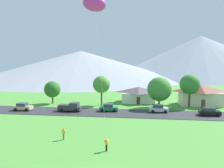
# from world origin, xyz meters

# --- Properties ---
(road_strip) EXTENTS (160.00, 7.80, 0.08)m
(road_strip) POSITION_xyz_m (0.00, 26.83, 0.04)
(road_strip) COLOR #2D2D33
(road_strip) RESTS_ON ground
(mountain_west_ridge) EXTENTS (137.58, 137.58, 32.15)m
(mountain_west_ridge) POSITION_xyz_m (51.45, 156.51, 16.08)
(mountain_west_ridge) COLOR gray
(mountain_west_ridge) RESTS_ON ground
(mountain_far_west_ridge) EXTENTS (136.89, 136.89, 19.21)m
(mountain_far_west_ridge) POSITION_xyz_m (-36.72, 123.53, 9.61)
(mountain_far_west_ridge) COLOR #8E939E
(mountain_far_west_ridge) RESTS_ON ground
(house_leftmost) EXTENTS (10.79, 6.62, 5.46)m
(house_leftmost) POSITION_xyz_m (19.02, 38.45, 2.83)
(house_leftmost) COLOR beige
(house_leftmost) RESTS_ON ground
(house_left_center) EXTENTS (9.55, 6.57, 4.35)m
(house_left_center) POSITION_xyz_m (3.05, 40.38, 2.25)
(house_left_center) COLOR silver
(house_left_center) RESTS_ON ground
(tree_near_left) EXTENTS (5.92, 5.92, 7.58)m
(tree_near_left) POSITION_xyz_m (8.11, 33.65, 4.61)
(tree_near_left) COLOR #4C3823
(tree_near_left) RESTS_ON ground
(tree_left_of_center) EXTENTS (4.39, 4.39, 6.10)m
(tree_left_of_center) POSITION_xyz_m (-20.04, 35.45, 3.89)
(tree_left_of_center) COLOR brown
(tree_left_of_center) RESTS_ON ground
(tree_center) EXTENTS (4.50, 4.50, 7.72)m
(tree_center) POSITION_xyz_m (-6.49, 35.03, 5.45)
(tree_center) COLOR brown
(tree_center) RESTS_ON ground
(tree_right_of_center) EXTENTS (4.91, 4.91, 8.20)m
(tree_right_of_center) POSITION_xyz_m (15.65, 35.43, 5.72)
(tree_right_of_center) COLOR #4C3823
(tree_right_of_center) RESTS_ON ground
(parked_car_tan_west_end) EXTENTS (4.23, 2.14, 1.68)m
(parked_car_tan_west_end) POSITION_xyz_m (-23.59, 26.69, 0.87)
(parked_car_tan_west_end) COLOR tan
(parked_car_tan_west_end) RESTS_ON road_strip
(parked_car_silver_mid_west) EXTENTS (4.24, 2.15, 1.68)m
(parked_car_silver_mid_west) POSITION_xyz_m (7.50, 28.73, 0.87)
(parked_car_silver_mid_west) COLOR #B7BCC1
(parked_car_silver_mid_west) RESTS_ON road_strip
(parked_car_black_mid_east) EXTENTS (4.27, 2.21, 1.68)m
(parked_car_black_mid_east) POSITION_xyz_m (17.80, 26.97, 0.87)
(parked_car_black_mid_east) COLOR black
(parked_car_black_mid_east) RESTS_ON road_strip
(parked_car_green_east_end) EXTENTS (4.24, 2.15, 1.68)m
(parked_car_green_east_end) POSITION_xyz_m (-3.65, 28.29, 0.87)
(parked_car_green_east_end) COLOR #237042
(parked_car_green_east_end) RESTS_ON road_strip
(pickup_truck_charcoal_west_side) EXTENTS (5.23, 2.39, 1.99)m
(pickup_truck_charcoal_west_side) POSITION_xyz_m (-12.29, 27.15, 1.06)
(pickup_truck_charcoal_west_side) COLOR #333338
(pickup_truck_charcoal_west_side) RESTS_ON road_strip
(kite_flyer_with_kite) EXTENTS (4.09, 4.84, 19.88)m
(kite_flyer_with_kite) POSITION_xyz_m (-2.91, 10.05, 18.59)
(kite_flyer_with_kite) COLOR black
(kite_flyer_with_kite) RESTS_ON ground
(watcher_person) EXTENTS (0.56, 0.24, 1.68)m
(watcher_person) POSITION_xyz_m (-7.62, 9.99, 0.88)
(watcher_person) COLOR #70604C
(watcher_person) RESTS_ON ground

